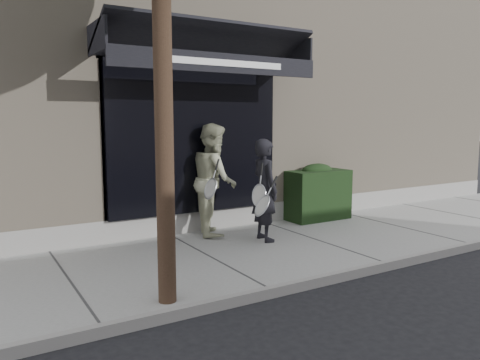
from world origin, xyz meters
TOP-DOWN VIEW (x-y plane):
  - ground at (0.00, 0.00)m, footprint 80.00×80.00m
  - sidewalk at (0.00, 0.00)m, footprint 20.00×3.00m
  - curb at (0.00, -1.55)m, footprint 20.00×0.10m
  - building_facade at (-0.01, 4.96)m, footprint 14.30×8.04m
  - hedge at (1.10, 1.25)m, footprint 1.30×0.70m
  - pedestrian_front at (-0.77, 0.37)m, footprint 0.67×0.91m
  - pedestrian_back at (-1.28, 1.20)m, footprint 1.02×1.15m

SIDE VIEW (x-z plane):
  - ground at x=0.00m, z-range 0.00..0.00m
  - sidewalk at x=0.00m, z-range 0.00..0.12m
  - curb at x=0.00m, z-range 0.00..0.14m
  - hedge at x=1.10m, z-range 0.09..1.23m
  - pedestrian_front at x=-0.77m, z-range 0.12..1.82m
  - pedestrian_back at x=-1.28m, z-range 0.12..2.07m
  - building_facade at x=-0.01m, z-range -0.08..5.56m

